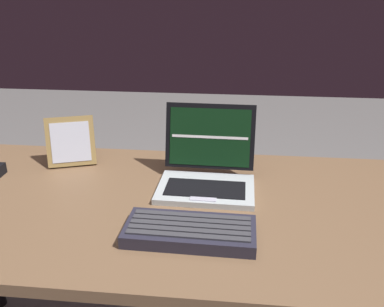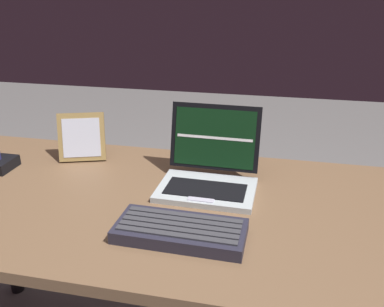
{
  "view_description": "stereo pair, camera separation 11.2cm",
  "coord_description": "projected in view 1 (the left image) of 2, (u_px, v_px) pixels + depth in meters",
  "views": [
    {
      "loc": [
        0.14,
        -0.98,
        1.28
      ],
      "look_at": [
        0.03,
        0.05,
        0.85
      ],
      "focal_mm": 38.63,
      "sensor_mm": 36.0,
      "label": 1
    },
    {
      "loc": [
        0.26,
        -0.97,
        1.28
      ],
      "look_at": [
        0.03,
        0.05,
        0.85
      ],
      "focal_mm": 38.63,
      "sensor_mm": 36.0,
      "label": 2
    }
  ],
  "objects": [
    {
      "name": "laptop_front",
      "position": [
        207.0,
        171.0,
        1.21
      ],
      "size": [
        0.28,
        0.25,
        0.22
      ],
      "color": "#B0B9BC",
      "rests_on": "desk"
    },
    {
      "name": "external_keyboard",
      "position": [
        190.0,
        231.0,
        0.97
      ],
      "size": [
        0.31,
        0.14,
        0.04
      ],
      "color": "#252432",
      "rests_on": "desk"
    },
    {
      "name": "photo_frame",
      "position": [
        71.0,
        142.0,
        1.34
      ],
      "size": [
        0.16,
        0.1,
        0.16
      ],
      "color": "olive",
      "rests_on": "desk"
    },
    {
      "name": "desk",
      "position": [
        178.0,
        227.0,
        1.16
      ],
      "size": [
        1.76,
        0.73,
        0.72
      ],
      "color": "brown",
      "rests_on": "ground"
    }
  ]
}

